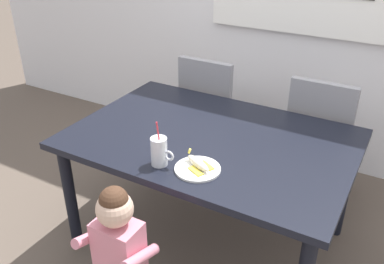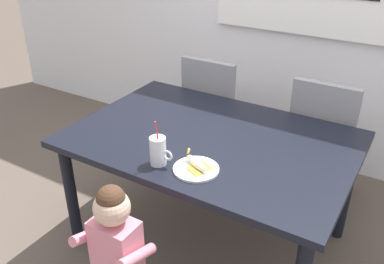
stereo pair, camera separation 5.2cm
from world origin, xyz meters
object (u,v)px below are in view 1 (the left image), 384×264
(dining_chair_left, at_px, (211,108))
(milk_cup, at_px, (159,153))
(toddler_standing, at_px, (118,243))
(snack_plate, at_px, (198,169))
(dining_table, at_px, (211,149))
(peeled_banana, at_px, (198,164))
(dining_chair_right, at_px, (320,135))

(dining_chair_left, distance_m, milk_cup, 1.21)
(dining_chair_left, relative_size, toddler_standing, 1.15)
(toddler_standing, height_order, snack_plate, toddler_standing)
(snack_plate, bearing_deg, toddler_standing, -114.90)
(dining_table, relative_size, dining_chair_left, 1.65)
(milk_cup, bearing_deg, peeled_banana, 16.90)
(dining_chair_right, height_order, peeled_banana, dining_chair_right)
(dining_chair_right, xyz_separation_m, snack_plate, (-0.36, -1.08, 0.22))
(dining_table, xyz_separation_m, dining_chair_left, (-0.38, 0.75, -0.13))
(snack_plate, xyz_separation_m, peeled_banana, (-0.00, 0.01, 0.03))
(peeled_banana, bearing_deg, dining_chair_left, 113.80)
(milk_cup, bearing_deg, dining_table, 76.97)
(dining_table, xyz_separation_m, peeled_banana, (0.10, -0.33, 0.12))
(milk_cup, xyz_separation_m, peeled_banana, (0.19, 0.06, -0.04))
(dining_table, bearing_deg, milk_cup, -103.03)
(dining_chair_left, bearing_deg, toddler_standing, 100.76)
(dining_chair_left, bearing_deg, snack_plate, 113.67)
(dining_table, relative_size, milk_cup, 6.29)
(dining_table, bearing_deg, toddler_standing, -96.84)
(peeled_banana, bearing_deg, toddler_standing, -114.28)
(toddler_standing, bearing_deg, dining_table, 83.16)
(dining_table, bearing_deg, dining_chair_left, 116.74)
(peeled_banana, bearing_deg, dining_chair_right, 71.24)
(dining_chair_right, relative_size, milk_cup, 3.81)
(milk_cup, xyz_separation_m, snack_plate, (0.19, 0.05, -0.06))
(snack_plate, distance_m, peeled_banana, 0.03)
(dining_chair_right, xyz_separation_m, peeled_banana, (-0.36, -1.07, 0.25))
(dining_table, xyz_separation_m, snack_plate, (0.10, -0.34, 0.09))
(dining_table, distance_m, dining_chair_right, 0.88)
(snack_plate, bearing_deg, peeled_banana, 96.86)
(dining_table, distance_m, peeled_banana, 0.37)
(milk_cup, height_order, peeled_banana, milk_cup)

